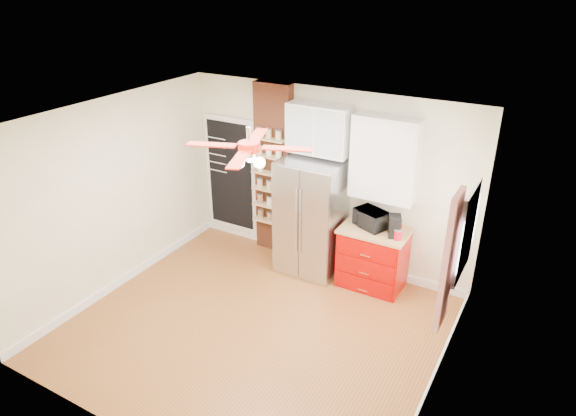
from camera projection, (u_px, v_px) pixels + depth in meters
The scene contains 21 objects.
floor at pixel (255, 328), 6.56m from camera, with size 4.50×4.50×0.00m, color #9B5127.
ceiling at pixel (248, 122), 5.42m from camera, with size 4.50×4.50×0.00m, color white.
wall_back at pixel (326, 179), 7.57m from camera, with size 4.50×0.02×2.70m, color #F0EAC1.
wall_front at pixel (125, 330), 4.42m from camera, with size 4.50×0.02×2.70m, color #F0EAC1.
wall_left at pixel (114, 197), 6.99m from camera, with size 0.02×4.00×2.70m, color #F0EAC1.
wall_right at pixel (446, 289), 4.99m from camera, with size 0.02×4.00×2.70m, color #F0EAC1.
chalkboard at pixel (231, 175), 8.40m from camera, with size 0.95×0.05×1.95m.
brick_pillar at pixel (274, 171), 7.88m from camera, with size 0.60×0.16×2.70m, color brown.
fridge at pixel (311, 217), 7.50m from camera, with size 0.90×0.70×1.75m, color silver.
upper_glass_cabinet at pixel (319, 129), 7.11m from camera, with size 0.90×0.35×0.70m, color white.
red_cabinet at pixel (373, 257), 7.29m from camera, with size 0.94×0.64×0.90m.
upper_shelf_unit at pixel (385, 159), 6.81m from camera, with size 0.90×0.30×1.15m, color white.
window at pixel (467, 232), 5.62m from camera, with size 0.04×0.75×1.05m, color white.
curtain at pixel (449, 262), 5.25m from camera, with size 0.06×0.40×1.55m, color #AB1617.
ceiling_fan at pixel (249, 147), 5.53m from camera, with size 1.40×1.40×0.44m.
toaster_oven at pixel (371, 219), 7.11m from camera, with size 0.45×0.31×0.25m, color black.
coffee_maker at pixel (394, 226), 6.85m from camera, with size 0.16×0.20×0.30m, color black.
canister_left at pixel (398, 235), 6.80m from camera, with size 0.11×0.11×0.13m, color red.
canister_right at pixel (398, 228), 6.97m from camera, with size 0.11×0.11×0.15m, color #B90A16.
pantry_jar_oats at pixel (261, 167), 7.79m from camera, with size 0.08×0.08×0.13m, color beige.
pantry_jar_beans at pixel (275, 169), 7.72m from camera, with size 0.08×0.08×0.13m, color #9B834F.
Camera 1 is at (2.97, -4.39, 4.18)m, focal length 32.00 mm.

